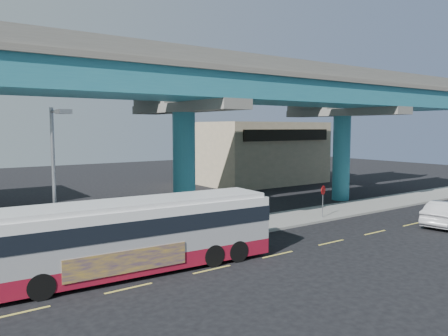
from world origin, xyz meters
TOP-DOWN VIEW (x-y plane):
  - ground at (0.00, 0.00)m, footprint 120.00×120.00m
  - sidewalk at (0.00, 5.50)m, footprint 70.00×4.00m
  - lane_markings at (-0.00, -0.30)m, footprint 58.00×0.12m
  - viaduct at (-0.00, 9.11)m, footprint 52.00×12.40m
  - building_beige at (18.00, 22.98)m, footprint 14.00×10.23m
  - transit_bus at (-6.71, 1.40)m, footprint 12.61×3.43m
  - sedan at (13.38, -1.88)m, footprint 3.31×5.49m
  - street_lamp at (-9.65, 3.46)m, footprint 0.50×2.36m
  - stop_sign at (8.31, 4.18)m, footprint 0.65×0.23m

SIDE VIEW (x-z plane):
  - ground at x=0.00m, z-range 0.00..0.00m
  - lane_markings at x=0.00m, z-range 0.00..0.01m
  - sidewalk at x=0.00m, z-range 0.00..0.15m
  - sedan at x=13.38m, z-range 0.00..1.63m
  - stop_sign at x=8.31m, z-range 0.62..2.86m
  - transit_bus at x=-6.71m, z-range 0.15..3.35m
  - building_beige at x=18.00m, z-range 0.01..7.01m
  - street_lamp at x=-9.65m, z-range 1.26..8.38m
  - viaduct at x=0.00m, z-range 3.29..14.99m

